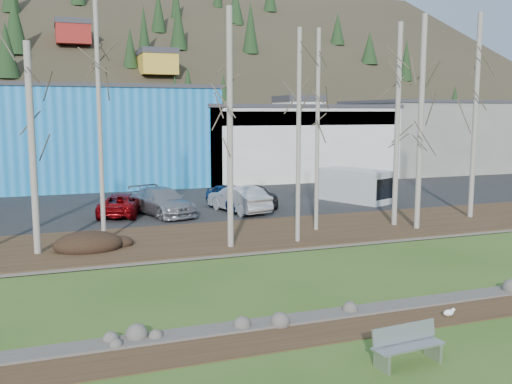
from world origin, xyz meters
name	(u,v)px	position (x,y,z in m)	size (l,w,h in m)	color
ground	(441,348)	(0.00, 0.00, 0.00)	(200.00, 200.00, 0.00)	#375518
dirt_strip	(395,320)	(0.00, 2.10, 0.01)	(80.00, 1.80, 0.03)	#382616
near_bank_rocks	(376,310)	(0.00, 3.10, 0.00)	(80.00, 0.80, 0.50)	#47423D
river	(318,275)	(0.00, 7.20, 0.00)	(80.00, 8.00, 0.90)	#13212F
far_bank_rocks	(277,251)	(0.00, 11.30, 0.00)	(80.00, 0.80, 0.46)	#47423D
far_bank	(253,235)	(0.00, 14.50, 0.07)	(80.00, 7.00, 0.15)	#382616
parking_lot	(200,203)	(0.00, 25.00, 0.07)	(80.00, 14.00, 0.14)	black
building_blue	(90,135)	(-6.00, 39.00, 4.16)	(20.40, 12.24, 8.30)	#1167AD
building_white	(284,141)	(12.00, 38.98, 3.41)	(18.36, 12.24, 6.80)	beige
building_grey	(424,136)	(28.00, 39.00, 3.66)	(14.28, 12.24, 7.30)	slate
hillside	(105,40)	(0.00, 84.00, 17.50)	(160.00, 72.00, 35.00)	#2F281B
bench_intact	(407,345)	(-1.36, -0.45, 0.47)	(1.91, 0.72, 0.94)	#AAACAF
seagull	(449,312)	(1.67, 1.77, 0.17)	(0.42, 0.19, 0.30)	gold
dirt_mound	(88,243)	(-7.90, 13.79, 0.44)	(2.98, 2.10, 0.58)	black
birch_1	(99,117)	(-7.12, 15.14, 5.88)	(0.21, 0.21, 11.46)	#AAA399
birch_2	(32,150)	(-9.98, 13.81, 4.56)	(0.29, 0.29, 8.82)	#AAA399
birch_3	(230,129)	(-1.89, 12.18, 5.36)	(0.26, 0.26, 10.41)	#AAA399
birch_4	(317,131)	(3.33, 14.21, 5.17)	(0.20, 0.20, 10.03)	#AAA399
birch_5	(299,137)	(1.37, 12.14, 5.00)	(0.21, 0.21, 9.69)	#AAA399
birch_6	(421,124)	(8.41, 12.77, 5.53)	(0.28, 0.28, 10.77)	#AAA399
birch_7	(397,126)	(7.83, 13.96, 5.41)	(0.27, 0.27, 10.52)	#AAA399
birch_8	(475,117)	(13.24, 14.43, 5.85)	(0.28, 0.28, 11.39)	#AAA399
car_1	(121,204)	(-5.50, 21.84, 0.79)	(2.16, 4.69, 1.30)	maroon
car_2	(162,202)	(-3.23, 21.18, 0.93)	(2.20, 5.41, 1.57)	gray
car_3	(231,197)	(1.12, 21.60, 0.92)	(1.84, 4.57, 1.56)	navy
car_4	(239,199)	(1.27, 20.50, 0.94)	(1.70, 4.86, 1.60)	silver
car_5	(251,195)	(2.70, 22.30, 0.84)	(2.33, 5.06, 1.41)	#252427
van_white	(357,186)	(10.01, 21.69, 1.22)	(3.83, 5.35, 2.16)	white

